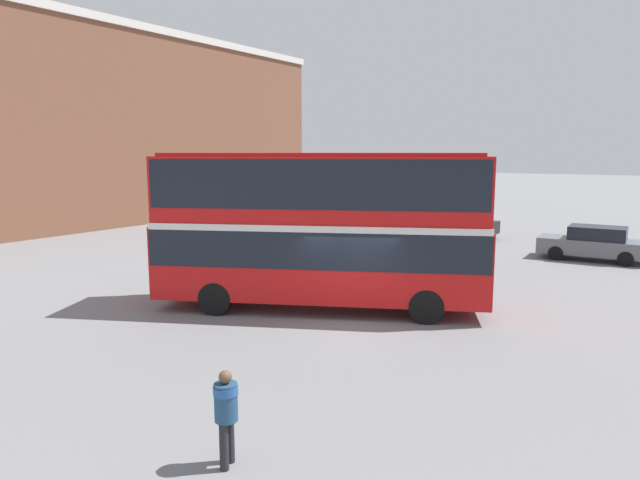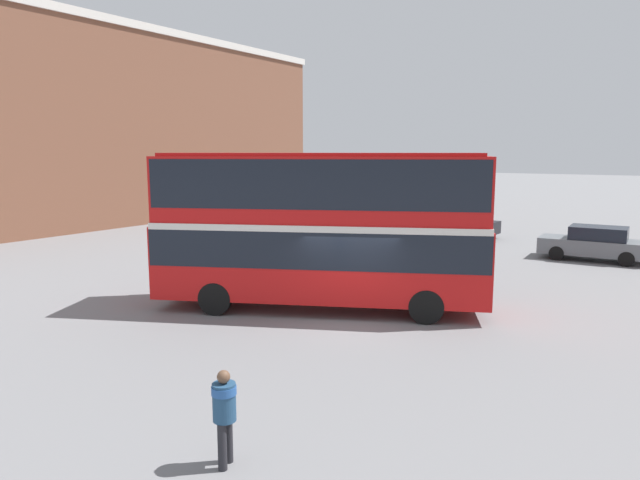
{
  "view_description": "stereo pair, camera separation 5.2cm",
  "coord_description": "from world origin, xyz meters",
  "px_view_note": "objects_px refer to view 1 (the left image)",
  "views": [
    {
      "loc": [
        8.06,
        -13.98,
        4.91
      ],
      "look_at": [
        -1.56,
        0.62,
        2.19
      ],
      "focal_mm": 32.0,
      "sensor_mm": 36.0,
      "label": 1
    },
    {
      "loc": [
        8.11,
        -13.95,
        4.91
      ],
      "look_at": [
        -1.56,
        0.62,
        2.19
      ],
      "focal_mm": 32.0,
      "sensor_mm": 36.0,
      "label": 2
    }
  ],
  "objects_px": {
    "double_decker_bus": "(320,221)",
    "parked_car_kerb_far": "(594,243)",
    "parked_car_kerb_near": "(457,223)",
    "pedestrian_foreground": "(226,408)"
  },
  "relations": [
    {
      "from": "double_decker_bus",
      "to": "parked_car_kerb_far",
      "type": "relative_size",
      "value": 2.22
    },
    {
      "from": "double_decker_bus",
      "to": "parked_car_kerb_near",
      "type": "xyz_separation_m",
      "value": [
        -1.83,
        17.24,
        -2.01
      ]
    },
    {
      "from": "double_decker_bus",
      "to": "parked_car_kerb_far",
      "type": "bearing_deg",
      "value": 41.1
    },
    {
      "from": "double_decker_bus",
      "to": "pedestrian_foreground",
      "type": "height_order",
      "value": "double_decker_bus"
    },
    {
      "from": "pedestrian_foreground",
      "to": "parked_car_kerb_far",
      "type": "xyz_separation_m",
      "value": [
        2.14,
        22.04,
        -0.18
      ]
    },
    {
      "from": "double_decker_bus",
      "to": "pedestrian_foreground",
      "type": "distance_m",
      "value": 9.43
    },
    {
      "from": "pedestrian_foreground",
      "to": "parked_car_kerb_near",
      "type": "relative_size",
      "value": 0.34
    },
    {
      "from": "parked_car_kerb_far",
      "to": "pedestrian_foreground",
      "type": "bearing_deg",
      "value": 82.13
    },
    {
      "from": "double_decker_bus",
      "to": "parked_car_kerb_far",
      "type": "xyz_separation_m",
      "value": [
        5.95,
        13.6,
        -2.0
      ]
    },
    {
      "from": "pedestrian_foreground",
      "to": "parked_car_kerb_near",
      "type": "height_order",
      "value": "pedestrian_foreground"
    }
  ]
}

